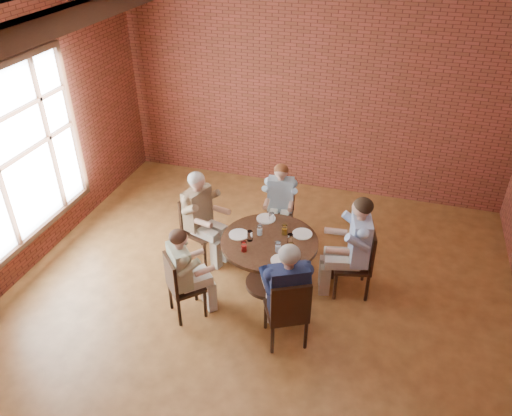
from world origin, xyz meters
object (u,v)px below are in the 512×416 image
(diner_a, at_px, (354,247))
(diner_d, at_px, (185,273))
(diner_b, at_px, (280,204))
(chair_c, at_px, (197,224))
(smartphone, at_px, (289,263))
(diner_e, at_px, (287,294))
(chair_b, at_px, (280,209))
(chair_a, at_px, (360,258))
(chair_d, at_px, (180,284))
(dining_table, at_px, (269,254))
(chair_e, at_px, (288,311))
(diner_c, at_px, (201,217))

(diner_a, bearing_deg, diner_d, -73.93)
(diner_b, xyz_separation_m, chair_c, (-1.03, -0.69, -0.12))
(diner_d, relative_size, smartphone, 8.79)
(diner_a, relative_size, chair_c, 1.49)
(diner_a, relative_size, diner_e, 1.02)
(diner_e, bearing_deg, chair_b, -100.95)
(chair_a, bearing_deg, chair_b, -137.02)
(smartphone, bearing_deg, diner_d, -171.76)
(diner_b, distance_m, smartphone, 1.54)
(chair_b, distance_m, chair_d, 2.11)
(dining_table, distance_m, diner_a, 1.09)
(diner_b, height_order, chair_e, diner_b)
(diner_a, bearing_deg, chair_c, -106.20)
(diner_a, bearing_deg, dining_table, -90.00)
(chair_b, bearing_deg, chair_c, -150.50)
(diner_a, xyz_separation_m, chair_b, (-1.19, 0.91, -0.22))
(chair_c, bearing_deg, chair_a, -75.20)
(diner_d, xyz_separation_m, chair_e, (1.31, -0.14, -0.11))
(chair_b, xyz_separation_m, chair_d, (-0.74, -1.98, 0.00))
(diner_e, bearing_deg, chair_a, -149.80)
(dining_table, relative_size, diner_b, 0.99)
(chair_c, xyz_separation_m, chair_d, (0.28, -1.22, -0.02))
(diner_c, height_order, diner_d, diner_c)
(diner_d, bearing_deg, chair_a, -105.69)
(chair_d, distance_m, chair_e, 1.37)
(chair_a, height_order, chair_c, chair_a)
(dining_table, bearing_deg, diner_c, 162.11)
(diner_b, height_order, diner_c, diner_c)
(chair_b, distance_m, smartphone, 1.63)
(diner_d, bearing_deg, diner_a, -105.00)
(chair_d, height_order, chair_e, chair_e)
(chair_b, height_order, diner_c, diner_c)
(chair_c, relative_size, diner_e, 0.69)
(diner_a, height_order, diner_e, diner_a)
(diner_b, bearing_deg, chair_a, -39.61)
(diner_c, xyz_separation_m, diner_d, (0.25, -1.14, -0.04))
(diner_c, xyz_separation_m, smartphone, (1.43, -0.74, 0.08))
(diner_d, relative_size, diner_e, 0.92)
(chair_b, xyz_separation_m, diner_c, (-0.94, -0.79, 0.19))
(chair_b, bearing_deg, dining_table, -90.00)
(chair_d, height_order, smartphone, chair_d)
(chair_c, bearing_deg, diner_a, -75.87)
(chair_a, relative_size, chair_d, 1.09)
(diner_b, xyz_separation_m, diner_c, (-0.95, -0.71, 0.05))
(diner_c, bearing_deg, dining_table, -90.00)
(chair_c, relative_size, smartphone, 6.57)
(chair_d, distance_m, diner_e, 1.34)
(chair_e, bearing_deg, diner_c, -66.61)
(dining_table, height_order, diner_a, diner_a)
(chair_a, height_order, smartphone, chair_a)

